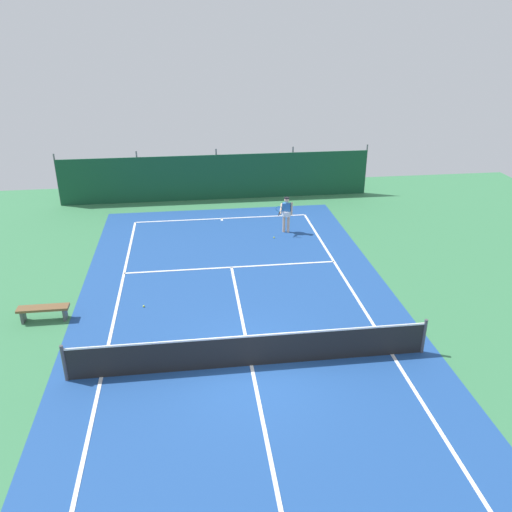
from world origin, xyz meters
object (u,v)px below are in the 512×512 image
object	(u,v)px
tennis_net	(251,350)
tennis_player	(286,212)
tennis_ball_near_player	(144,306)
courtside_bench	(43,310)
tennis_ball_midcourt	(274,237)

from	to	relation	value
tennis_net	tennis_player	bearing A→B (deg)	74.18
tennis_net	tennis_ball_near_player	world-z (taller)	tennis_net
tennis_player	courtside_bench	world-z (taller)	tennis_player
tennis_ball_near_player	courtside_bench	size ratio (longest dim) A/B	0.04
tennis_player	tennis_ball_near_player	distance (m)	8.58
tennis_net	tennis_player	world-z (taller)	tennis_player
tennis_ball_near_player	tennis_ball_midcourt	distance (m)	7.61
tennis_ball_near_player	courtside_bench	bearing A→B (deg)	-171.93
tennis_net	tennis_ball_near_player	xyz separation A→B (m)	(-3.20, 3.71, -0.48)
courtside_bench	tennis_ball_midcourt	bearing A→B (deg)	34.82
tennis_ball_midcourt	tennis_net	bearing A→B (deg)	-103.09
tennis_net	tennis_ball_midcourt	xyz separation A→B (m)	(2.13, 9.14, -0.48)
tennis_player	tennis_ball_near_player	world-z (taller)	tennis_player
tennis_net	tennis_ball_midcourt	distance (m)	9.39
tennis_ball_midcourt	courtside_bench	world-z (taller)	courtside_bench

